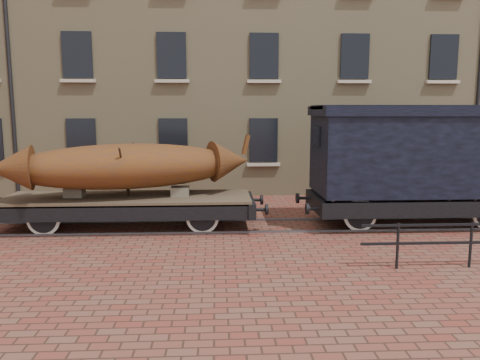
{
  "coord_description": "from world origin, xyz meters",
  "views": [
    {
      "loc": [
        -0.85,
        -13.25,
        3.37
      ],
      "look_at": [
        -0.14,
        0.5,
        1.3
      ],
      "focal_mm": 35.0,
      "sensor_mm": 36.0,
      "label": 1
    }
  ],
  "objects": [
    {
      "name": "ground",
      "position": [
        0.0,
        0.0,
        0.0
      ],
      "size": [
        90.0,
        90.0,
        0.0
      ],
      "primitive_type": "plane",
      "color": "brown"
    },
    {
      "name": "rail_track",
      "position": [
        0.0,
        0.0,
        0.03
      ],
      "size": [
        30.0,
        1.52,
        0.06
      ],
      "color": "#59595E",
      "rests_on": "ground"
    },
    {
      "name": "goods_van",
      "position": [
        4.99,
        0.0,
        2.19
      ],
      "size": [
        6.77,
        2.47,
        3.5
      ],
      "color": "black",
      "rests_on": "ground"
    },
    {
      "name": "warehouse_cream",
      "position": [
        3.0,
        9.99,
        7.0
      ],
      "size": [
        40.0,
        10.19,
        14.0
      ],
      "color": "tan",
      "rests_on": "ground"
    },
    {
      "name": "flatcar_wagon",
      "position": [
        -3.38,
        0.0,
        0.74
      ],
      "size": [
        7.88,
        2.14,
        1.19
      ],
      "color": "brown",
      "rests_on": "ground"
    },
    {
      "name": "iron_boat",
      "position": [
        -3.36,
        0.0,
        1.8
      ],
      "size": [
        7.22,
        3.5,
        1.71
      ],
      "color": "#64340E",
      "rests_on": "flatcar_wagon"
    }
  ]
}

